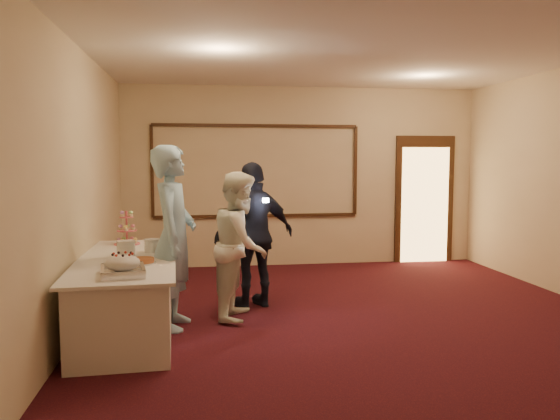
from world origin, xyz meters
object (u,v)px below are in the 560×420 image
(pavlova_tray, at_px, (123,266))
(plate_stack_a, at_px, (126,248))
(man, at_px, (174,237))
(guest, at_px, (255,235))
(woman, at_px, (241,245))
(plate_stack_b, at_px, (152,246))
(buffet_table, at_px, (128,294))
(cupcake_stand, at_px, (127,231))
(tart, at_px, (142,261))

(pavlova_tray, height_order, plate_stack_a, pavlova_tray)
(man, height_order, guest, man)
(woman, bearing_deg, plate_stack_b, 102.62)
(pavlova_tray, height_order, man, man)
(buffet_table, height_order, man, man)
(buffet_table, distance_m, plate_stack_b, 0.61)
(plate_stack_b, distance_m, woman, 0.99)
(pavlova_tray, xyz_separation_m, plate_stack_a, (-0.10, 0.97, 0.00))
(pavlova_tray, height_order, cupcake_stand, cupcake_stand)
(buffet_table, bearing_deg, man, 3.82)
(buffet_table, bearing_deg, guest, 26.54)
(plate_stack_b, height_order, guest, guest)
(tart, height_order, woman, woman)
(pavlova_tray, bearing_deg, plate_stack_a, 95.70)
(man, relative_size, woman, 1.17)
(plate_stack_b, bearing_deg, woman, -1.94)
(plate_stack_b, relative_size, tart, 0.64)
(pavlova_tray, xyz_separation_m, man, (0.41, 0.89, 0.12))
(plate_stack_a, height_order, tart, plate_stack_a)
(pavlova_tray, bearing_deg, buffet_table, 95.02)
(tart, bearing_deg, buffet_table, 119.06)
(woman, bearing_deg, plate_stack_a, 113.10)
(plate_stack_b, height_order, tart, plate_stack_b)
(buffet_table, relative_size, woman, 1.57)
(pavlova_tray, bearing_deg, cupcake_stand, 96.08)
(buffet_table, bearing_deg, cupcake_stand, 97.06)
(plate_stack_b, xyz_separation_m, woman, (0.99, -0.03, -0.01))
(guest, bearing_deg, cupcake_stand, -29.52)
(cupcake_stand, distance_m, tart, 1.31)
(tart, bearing_deg, plate_stack_b, 86.72)
(plate_stack_b, bearing_deg, pavlova_tray, -97.33)
(plate_stack_a, relative_size, tart, 0.73)
(man, bearing_deg, tart, 150.16)
(tart, distance_m, man, 0.51)
(woman, bearing_deg, buffet_table, 118.36)
(plate_stack_a, height_order, guest, guest)
(plate_stack_a, distance_m, plate_stack_b, 0.33)
(buffet_table, xyz_separation_m, woman, (1.21, 0.30, 0.44))
(buffet_table, distance_m, tart, 0.57)
(plate_stack_a, distance_m, tart, 0.50)
(buffet_table, relative_size, cupcake_stand, 5.81)
(guest, bearing_deg, man, 14.79)
(plate_stack_b, xyz_separation_m, guest, (1.18, 0.37, 0.04))
(plate_stack_a, relative_size, guest, 0.11)
(woman, bearing_deg, man, 124.58)
(pavlova_tray, relative_size, woman, 0.33)
(cupcake_stand, relative_size, plate_stack_a, 2.26)
(man, height_order, woman, man)
(pavlova_tray, bearing_deg, guest, 49.48)
(guest, bearing_deg, pavlova_tray, 28.29)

